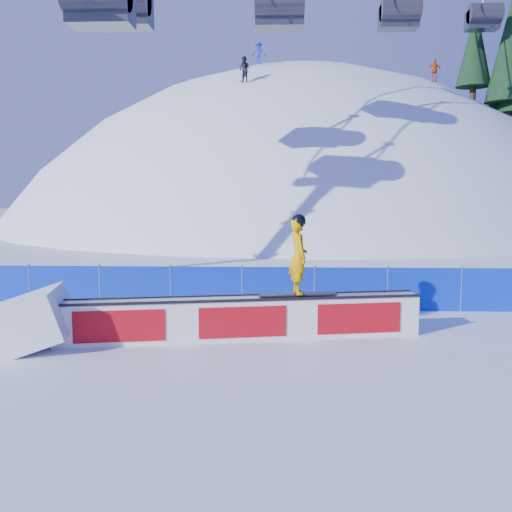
{
  "coord_description": "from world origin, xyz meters",
  "views": [
    {
      "loc": [
        -2.0,
        -11.05,
        3.38
      ],
      "look_at": [
        -2.57,
        3.11,
        1.67
      ],
      "focal_mm": 40.0,
      "sensor_mm": 36.0,
      "label": 1
    }
  ],
  "objects": [
    {
      "name": "ground",
      "position": [
        0.0,
        0.0,
        0.0
      ],
      "size": [
        160.0,
        160.0,
        0.0
      ],
      "primitive_type": "plane",
      "color": "white",
      "rests_on": "ground"
    },
    {
      "name": "snow_hill",
      "position": [
        0.0,
        42.0,
        -18.0
      ],
      "size": [
        64.0,
        64.0,
        64.0
      ],
      "color": "white",
      "rests_on": "ground"
    },
    {
      "name": "safety_fence",
      "position": [
        0.0,
        4.5,
        0.6
      ],
      "size": [
        22.05,
        0.05,
        1.3
      ],
      "color": "#072BC5",
      "rests_on": "ground"
    },
    {
      "name": "rail_box",
      "position": [
        -2.82,
        1.36,
        0.48
      ],
      "size": [
        8.08,
        2.02,
        0.97
      ],
      "rotation": [
        0.0,
        0.0,
        0.18
      ],
      "color": "white",
      "rests_on": "ground"
    },
    {
      "name": "snow_ramp",
      "position": [
        -7.81,
        0.45,
        0.0
      ],
      "size": [
        3.11,
        2.26,
        1.77
      ],
      "primitive_type": null,
      "rotation": [
        0.0,
        -0.31,
        0.18
      ],
      "color": "white",
      "rests_on": "ground"
    },
    {
      "name": "snowboarder",
      "position": [
        -1.56,
        1.59,
        1.87
      ],
      "size": [
        1.77,
        0.7,
        1.82
      ],
      "rotation": [
        0.0,
        0.0,
        1.82
      ],
      "color": "black",
      "rests_on": "rail_box"
    },
    {
      "name": "distant_skiers",
      "position": [
        2.75,
        31.38,
        11.56
      ],
      "size": [
        20.07,
        7.61,
        7.16
      ],
      "color": "black",
      "rests_on": "ground"
    }
  ]
}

